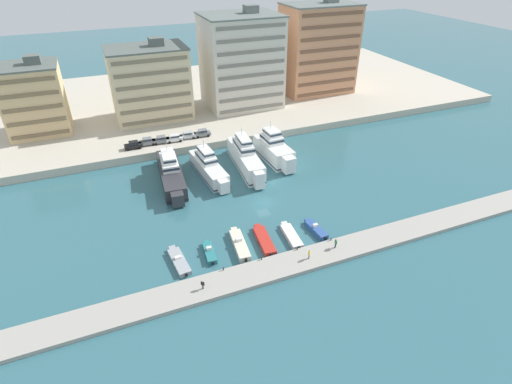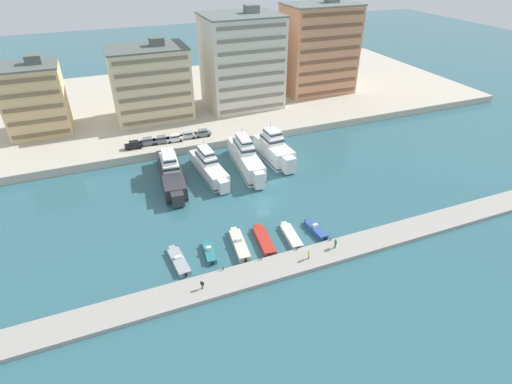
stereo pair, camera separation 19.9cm
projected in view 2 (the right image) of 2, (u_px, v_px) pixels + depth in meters
ground_plane at (263, 202)px, 78.52m from camera, size 400.00×400.00×0.00m
quay_promenade at (188, 100)px, 125.91m from camera, size 180.00×70.00×1.93m
pier_dock at (307, 259)px, 64.08m from camera, size 120.00×5.13×0.69m
yacht_charcoal_far_left at (171, 172)px, 84.44m from camera, size 5.84×21.34×7.65m
yacht_white_left at (209, 167)px, 86.35m from camera, size 5.08×17.60×7.71m
yacht_white_mid_left at (246, 157)px, 88.89m from camera, size 4.97×20.17×8.89m
yacht_white_center_left at (274, 150)px, 92.30m from camera, size 5.43×15.77×8.90m
motorboat_grey_far_left at (179, 261)px, 63.63m from camera, size 2.56×7.69×1.15m
motorboat_teal_left at (209, 252)px, 65.34m from camera, size 1.95×5.97×1.39m
motorboat_cream_mid_left at (239, 244)px, 66.89m from camera, size 2.71×8.76×1.57m
motorboat_red_center_left at (264, 240)px, 67.93m from camera, size 2.74×8.52×0.92m
motorboat_white_center at (291, 236)px, 69.03m from camera, size 2.45×7.58×0.86m
motorboat_blue_center_right at (316, 229)px, 70.47m from camera, size 1.94×6.28×1.42m
car_black_far_left at (134, 145)px, 93.93m from camera, size 4.13×1.97×1.80m
car_grey_left at (147, 141)px, 95.52m from camera, size 4.17×2.07×1.80m
car_grey_mid_left at (161, 139)px, 96.42m from camera, size 4.16×2.03×1.80m
car_white_center_left at (175, 138)px, 97.18m from camera, size 4.15×2.02×1.80m
car_silver_center at (188, 135)px, 98.67m from camera, size 4.24×2.21×1.80m
car_grey_center_right at (203, 133)px, 99.74m from camera, size 4.17×2.07×1.80m
apartment_block_far_left at (35, 99)px, 98.57m from camera, size 14.31×13.03×18.92m
apartment_block_left at (151, 83)px, 106.37m from camera, size 20.35×13.75×20.83m
apartment_block_mid_left at (242, 61)px, 113.24m from camera, size 21.05×17.13×27.09m
apartment_block_center_left at (319, 49)px, 123.36m from camera, size 21.96×14.37×28.14m
pedestrian_near_edge at (309, 254)px, 63.16m from camera, size 0.52×0.49×1.72m
pedestrian_mid_deck at (336, 243)px, 65.38m from camera, size 0.32×0.68×1.77m
pedestrian_far_side at (202, 284)px, 57.74m from camera, size 0.47×0.44×1.55m
bollard_west at (223, 268)px, 61.33m from camera, size 0.20×0.20×0.61m
bollard_west_mid at (261, 258)px, 63.33m from camera, size 0.20×0.20×0.61m
bollard_east_mid at (297, 248)px, 65.34m from camera, size 0.20×0.20×0.61m
bollard_east at (331, 239)px, 67.34m from camera, size 0.20×0.20×0.61m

